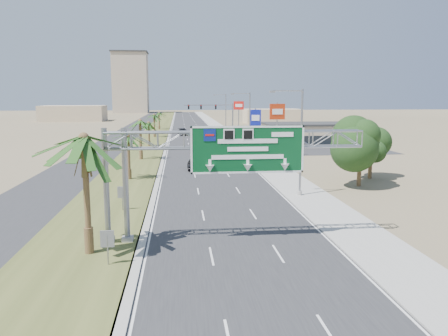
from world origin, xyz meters
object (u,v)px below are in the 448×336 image
Objects in this scene: car_left_lane at (194,165)px; car_right_lane at (224,139)px; car_mid_lane at (203,149)px; pole_sign_red_near at (277,115)px; palm_near at (84,139)px; car_far at (183,132)px; sign_gantry at (222,148)px; pole_sign_blue at (255,119)px; signal_mast at (223,119)px; store_building at (311,135)px; pole_sign_red_far at (239,109)px.

car_right_lane is at bearing 77.08° from car_left_lane.
car_left_lane is at bearing -98.91° from car_mid_lane.
pole_sign_red_near is (5.83, -23.63, 5.91)m from car_right_lane.
palm_near is 1.54× the size of car_far.
car_far reaches higher than car_left_lane.
sign_gantry is at bearing 13.32° from palm_near.
car_right_lane reaches higher than car_left_lane.
car_far is at bearing 85.59° from palm_near.
pole_sign_blue reaches higher than car_far.
signal_mast is (6.23, 62.05, -1.21)m from sign_gantry.
store_building is at bearing 67.64° from sign_gantry.
sign_gantry is 3.10× the size of car_far.
palm_near reaches higher than pole_sign_blue.
pole_sign_blue reaches higher than car_mid_lane.
pole_sign_blue is at bearing 69.96° from palm_near.
pole_sign_red_near is 11.43m from pole_sign_blue.
car_far is at bearing 113.00° from pole_sign_blue.
pole_sign_red_near reaches higher than palm_near.
signal_mast is at bearing 160.46° from store_building.
pole_sign_blue is (19.09, 52.34, -1.61)m from palm_near.
car_far is (-1.79, 80.41, -5.27)m from sign_gantry.
sign_gantry is at bearing -88.76° from car_left_lane.
pole_sign_red_far is (-2.11, 28.51, 0.17)m from pole_sign_red_near.
palm_near is 65.60m from signal_mast.
pole_sign_blue reaches higher than car_left_lane.
pole_sign_red_far reaches higher than car_right_lane.
palm_near reaches higher than car_right_lane.
pole_sign_red_near reaches higher than car_left_lane.
sign_gantry is 3.64× the size of car_mid_lane.
store_building is 24.65m from car_mid_lane.
palm_near is 31.69m from car_left_lane.
sign_gantry reaches higher than car_right_lane.
palm_near is 1.82× the size of car_mid_lane.
pole_sign_blue is (10.95, 50.41, -0.73)m from sign_gantry.
store_building is 3.33× the size of car_far.
palm_near reaches higher than store_building.
car_left_lane is 0.79× the size of car_right_lane.
car_far is at bearing 133.39° from pole_sign_red_far.
signal_mast is at bearing 77.35° from car_left_lane.
signal_mast is 4.22m from car_right_lane.
pole_sign_red_far is at bearing 75.18° from palm_near.
signal_mast is 18.08m from store_building.
sign_gantry is at bearing -99.17° from car_right_lane.
pole_sign_red_near is 1.16× the size of pole_sign_blue.
sign_gantry reaches higher than pole_sign_blue.
palm_near is at bearing -104.06° from car_left_lane.
signal_mast reaches higher than car_left_lane.
signal_mast is 7.18m from pole_sign_red_far.
signal_mast reaches higher than car_mid_lane.
car_mid_lane is at bearing -109.79° from car_right_lane.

